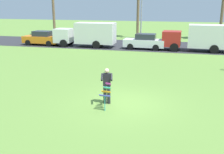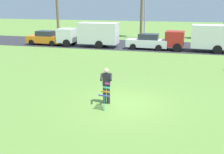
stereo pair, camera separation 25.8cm
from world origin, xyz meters
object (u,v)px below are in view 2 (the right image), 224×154
(parked_truck_white_box, at_px, (91,34))
(parked_truck_red_cab, at_px, (205,37))
(parked_car_white, at_px, (147,42))
(kite_held, at_px, (105,93))
(parked_car_orange, at_px, (45,38))
(streetlight_pole, at_px, (145,8))
(person_kite_flyer, at_px, (106,85))

(parked_truck_white_box, distance_m, parked_truck_red_cab, 11.76)
(parked_truck_white_box, distance_m, parked_car_white, 6.18)
(kite_held, bearing_deg, parked_truck_white_box, 111.45)
(parked_car_orange, xyz_separation_m, parked_truck_white_box, (5.58, 0.00, 0.64))
(kite_held, xyz_separation_m, streetlight_pole, (-1.88, 24.20, 3.19))
(parked_truck_white_box, xyz_separation_m, parked_car_white, (6.15, -0.00, -0.64))
(parked_truck_red_cab, height_order, streetlight_pole, streetlight_pole)
(parked_car_orange, relative_size, parked_car_white, 1.00)
(person_kite_flyer, distance_m, kite_held, 0.76)
(kite_held, distance_m, parked_truck_white_box, 18.08)
(parked_car_orange, bearing_deg, kite_held, -54.07)
(parked_truck_white_box, bearing_deg, parked_truck_red_cab, 0.01)
(parked_car_white, xyz_separation_m, streetlight_pole, (-1.42, 7.39, 3.22))
(streetlight_pole, bearing_deg, parked_car_orange, -144.37)
(person_kite_flyer, bearing_deg, parked_truck_red_cab, 71.74)
(kite_held, distance_m, streetlight_pole, 24.49)
(parked_truck_white_box, distance_m, streetlight_pole, 9.14)
(parked_car_orange, bearing_deg, parked_car_white, 0.00)
(parked_truck_white_box, height_order, parked_truck_red_cab, same)
(person_kite_flyer, bearing_deg, streetlight_pole, 94.20)
(streetlight_pole, bearing_deg, kite_held, -85.56)
(parked_truck_white_box, xyz_separation_m, streetlight_pole, (4.73, 7.39, 2.59))
(kite_held, bearing_deg, parked_truck_red_cab, 72.96)
(person_kite_flyer, distance_m, parked_truck_white_box, 17.34)
(parked_truck_white_box, bearing_deg, person_kite_flyer, -68.16)
(person_kite_flyer, relative_size, parked_truck_red_cab, 0.26)
(parked_truck_white_box, relative_size, streetlight_pole, 0.96)
(person_kite_flyer, height_order, parked_truck_white_box, parked_truck_white_box)
(parked_truck_white_box, bearing_deg, kite_held, -68.55)
(parked_car_white, bearing_deg, person_kite_flyer, -88.92)
(kite_held, distance_m, parked_truck_red_cab, 17.60)
(parked_car_white, height_order, parked_truck_red_cab, parked_truck_red_cab)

